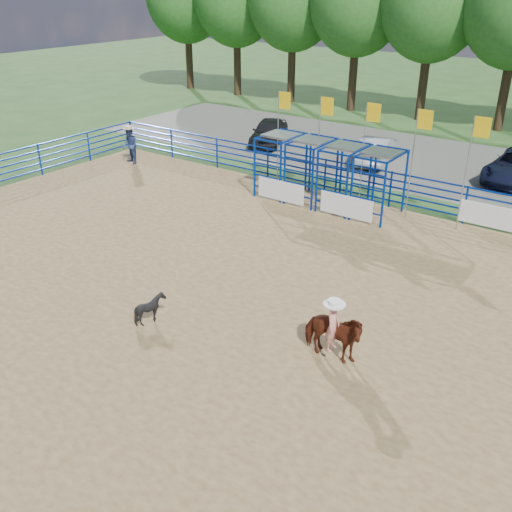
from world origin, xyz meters
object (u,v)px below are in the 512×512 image
spectator_cowboy (130,145)px  car_b (377,150)px  car_a (269,132)px  calf (151,308)px  horse_and_rider (333,331)px

spectator_cowboy → car_b: 12.29m
spectator_cowboy → car_a: size_ratio=0.46×
spectator_cowboy → car_a: 7.91m
calf → car_a: car_a is taller
calf → spectator_cowboy: 15.02m
calf → car_b: 17.26m
horse_and_rider → car_b: bearing=111.5°
car_a → spectator_cowboy: bearing=-137.3°
spectator_cowboy → car_b: spectator_cowboy is taller
horse_and_rider → car_b: horse_and_rider is taller
horse_and_rider → car_a: (-12.64, 15.61, -0.13)m
spectator_cowboy → car_a: spectator_cowboy is taller
horse_and_rider → car_b: 17.01m
calf → car_b: car_b is taller
spectator_cowboy → horse_and_rider: bearing=-27.9°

